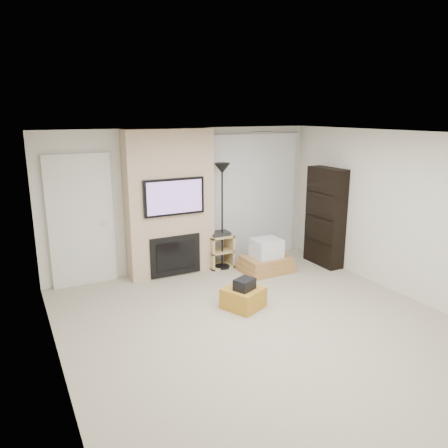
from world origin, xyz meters
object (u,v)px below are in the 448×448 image
floor_lamp (222,186)px  bookshelf (325,217)px  ottoman (243,298)px  box_stack (266,259)px  av_stand (220,248)px

floor_lamp → bookshelf: floor_lamp is taller
ottoman → bookshelf: 2.59m
floor_lamp → box_stack: size_ratio=2.13×
av_stand → box_stack: 0.87m
ottoman → bookshelf: bookshelf is taller
av_stand → bookshelf: bookshelf is taller
box_stack → bookshelf: 1.36m
box_stack → ottoman: bearing=-134.6°
ottoman → av_stand: av_stand is taller
ottoman → bookshelf: bearing=23.2°
ottoman → av_stand: 1.80m
box_stack → bookshelf: bookshelf is taller
ottoman → av_stand: size_ratio=0.76×
ottoman → floor_lamp: 2.18m
av_stand → bookshelf: size_ratio=0.37×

